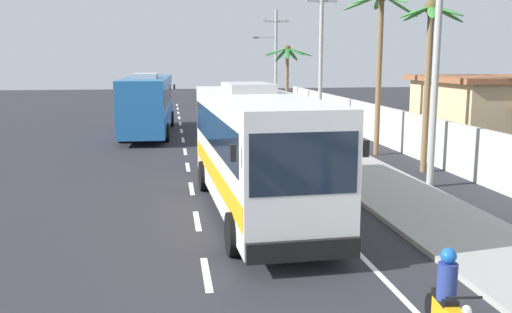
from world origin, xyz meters
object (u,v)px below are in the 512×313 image
at_px(coach_bus_foreground, 256,147).
at_px(palm_third, 380,35).
at_px(motorcycle_trailing, 449,307).
at_px(utility_pole_mid, 435,44).
at_px(motorcycle_beside_bus, 286,149).
at_px(pedestrian_midwalk, 316,130).
at_px(utility_pole_far, 321,52).
at_px(utility_pole_distant, 275,57).
at_px(palm_fourth, 430,47).
at_px(palm_second, 287,62).
at_px(coach_bus_far_lane, 148,102).

relative_size(coach_bus_foreground, palm_third, 1.39).
bearing_deg(motorcycle_trailing, utility_pole_mid, 66.13).
xyz_separation_m(motorcycle_beside_bus, pedestrian_midwalk, (2.20, 3.37, 0.41)).
distance_m(pedestrian_midwalk, palm_third, 5.55).
height_order(coach_bus_foreground, utility_pole_far, utility_pole_far).
bearing_deg(palm_third, utility_pole_distant, 91.57).
relative_size(coach_bus_foreground, palm_fourth, 1.56).
xyz_separation_m(coach_bus_foreground, palm_fourth, (7.69, 5.00, 3.02)).
bearing_deg(utility_pole_distant, palm_third, -88.43).
xyz_separation_m(utility_pole_mid, palm_third, (0.58, 6.89, 0.60)).
bearing_deg(motorcycle_trailing, palm_fourth, 66.58).
distance_m(palm_second, palm_fourth, 23.25).
distance_m(coach_bus_foreground, motorcycle_trailing, 8.76).
bearing_deg(utility_pole_distant, coach_bus_far_lane, -126.72).
distance_m(utility_pole_mid, utility_pole_distant, 30.05).
relative_size(coach_bus_foreground, utility_pole_mid, 1.11).
xyz_separation_m(motorcycle_trailing, pedestrian_midwalk, (2.88, 19.55, 0.39)).
bearing_deg(palm_second, utility_pole_distant, 92.33).
relative_size(coach_bus_far_lane, palm_fourth, 1.70).
bearing_deg(utility_pole_distant, palm_fourth, -87.76).
xyz_separation_m(motorcycle_beside_bus, utility_pole_distant, (4.07, 24.74, 4.01)).
bearing_deg(pedestrian_midwalk, palm_fourth, 56.59).
height_order(palm_third, palm_fourth, palm_third).
xyz_separation_m(utility_pole_far, utility_pole_distant, (-0.02, 15.03, -0.32)).
bearing_deg(palm_second, pedestrian_midwalk, -96.82).
bearing_deg(pedestrian_midwalk, motorcycle_trailing, 22.41).
relative_size(motorcycle_beside_bus, palm_fourth, 0.29).
bearing_deg(utility_pole_mid, palm_fourth, 68.50).
height_order(motorcycle_beside_bus, palm_fourth, palm_fourth).
distance_m(motorcycle_beside_bus, motorcycle_trailing, 16.20).
relative_size(motorcycle_trailing, utility_pole_distant, 0.23).
bearing_deg(palm_third, palm_second, 91.40).
height_order(coach_bus_foreground, motorcycle_trailing, coach_bus_foreground).
height_order(motorcycle_beside_bus, pedestrian_midwalk, pedestrian_midwalk).
distance_m(utility_pole_mid, palm_third, 6.94).
bearing_deg(palm_fourth, utility_pole_mid, -111.50).
relative_size(utility_pole_mid, palm_fourth, 1.40).
bearing_deg(utility_pole_mid, pedestrian_midwalk, 102.56).
xyz_separation_m(palm_second, palm_third, (0.46, -18.91, 1.39)).
relative_size(utility_pole_far, palm_fourth, 1.41).
bearing_deg(coach_bus_foreground, utility_pole_far, 69.18).
height_order(coach_bus_foreground, palm_second, palm_second).
bearing_deg(motorcycle_beside_bus, pedestrian_midwalk, 56.93).
bearing_deg(coach_bus_foreground, palm_second, 76.48).
bearing_deg(utility_pole_mid, motorcycle_trailing, -113.87).
bearing_deg(motorcycle_beside_bus, utility_pole_far, 67.16).
distance_m(pedestrian_midwalk, palm_fourth, 7.85).
bearing_deg(utility_pole_distant, utility_pole_mid, -89.89).
bearing_deg(pedestrian_midwalk, motorcycle_beside_bus, -2.29).
height_order(pedestrian_midwalk, palm_fourth, palm_fourth).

